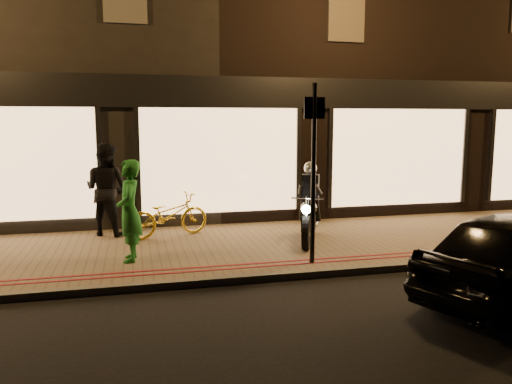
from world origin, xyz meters
TOP-DOWN VIEW (x-y plane):
  - ground at (0.00, 0.00)m, footprint 90.00×90.00m
  - sidewalk at (0.00, 2.00)m, footprint 50.00×4.00m
  - kerb_stone at (0.00, 0.05)m, footprint 50.00×0.14m
  - red_kerb_lines at (0.00, 0.55)m, footprint 50.00×0.26m
  - building_row at (-0.00, 8.99)m, footprint 48.00×10.11m
  - motorcycle at (1.43, 1.94)m, footprint 0.95×1.82m
  - sign_post at (0.95, 0.48)m, footprint 0.35×0.08m
  - bicycle_gold at (-1.27, 3.03)m, footprint 1.82×1.09m
  - person_green at (-2.04, 1.35)m, footprint 0.43×0.64m
  - person_dark at (-2.52, 3.52)m, footprint 1.18×1.10m

SIDE VIEW (x-z plane):
  - ground at x=0.00m, z-range 0.00..0.00m
  - sidewalk at x=0.00m, z-range 0.00..0.12m
  - kerb_stone at x=0.00m, z-range 0.00..0.12m
  - red_kerb_lines at x=0.00m, z-range 0.12..0.13m
  - bicycle_gold at x=-1.27m, z-range 0.12..1.02m
  - motorcycle at x=1.43m, z-range -0.06..1.53m
  - person_green at x=-2.04m, z-range 0.12..1.87m
  - person_dark at x=-2.52m, z-range 0.12..2.05m
  - sign_post at x=0.95m, z-range 0.30..3.30m
  - building_row at x=0.00m, z-range 0.00..8.50m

